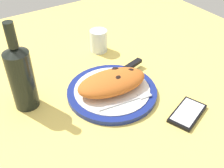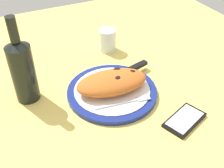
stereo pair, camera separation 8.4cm
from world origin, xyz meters
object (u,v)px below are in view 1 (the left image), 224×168
at_px(plate, 112,91).
at_px(knife, 124,70).
at_px(calzone, 111,82).
at_px(fork, 130,100).
at_px(water_glass, 99,42).
at_px(wine_bottle, 21,76).
at_px(smartphone, 187,113).

relative_size(plate, knife, 1.17).
bearing_deg(calzone, fork, -78.30).
bearing_deg(water_glass, calzone, -112.51).
bearing_deg(water_glass, fork, -104.82).
bearing_deg(wine_bottle, knife, -6.63).
relative_size(knife, wine_bottle, 0.90).
height_order(calzone, knife, calzone).
bearing_deg(plate, knife, 33.33).
bearing_deg(fork, calzone, 101.70).
bearing_deg(wine_bottle, water_glass, 24.25).
bearing_deg(plate, smartphone, -56.67).
bearing_deg(water_glass, wine_bottle, -155.75).
xyz_separation_m(calzone, fork, (0.02, -0.08, -0.02)).
relative_size(plate, calzone, 1.20).
bearing_deg(wine_bottle, calzone, -21.09).
distance_m(plate, wine_bottle, 0.28).
height_order(fork, smartphone, fork).
distance_m(fork, smartphone, 0.17).
distance_m(plate, water_glass, 0.27).
bearing_deg(calzone, plate, -81.84).
xyz_separation_m(smartphone, water_glass, (-0.03, 0.45, 0.03)).
bearing_deg(water_glass, plate, -112.12).
height_order(water_glass, wine_bottle, wine_bottle).
height_order(knife, water_glass, water_glass).
xyz_separation_m(calzone, knife, (0.09, 0.05, -0.02)).
bearing_deg(water_glass, knife, -94.06).
distance_m(plate, calzone, 0.04).
relative_size(plate, wine_bottle, 1.05).
relative_size(calzone, wine_bottle, 0.87).
bearing_deg(smartphone, fork, 132.89).
relative_size(fork, smartphone, 1.22).
xyz_separation_m(fork, water_glass, (0.09, 0.32, 0.02)).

